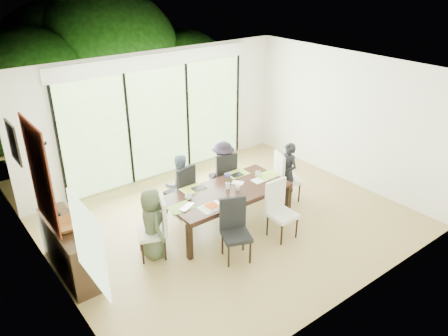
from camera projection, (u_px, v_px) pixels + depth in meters
floor at (232, 223)px, 7.86m from camera, size 6.00×5.00×0.01m
ceiling at (234, 73)px, 6.70m from camera, size 6.00×5.00×0.01m
wall_back at (158, 116)px, 9.07m from camera, size 6.00×0.02×2.70m
wall_front at (358, 218)px, 5.49m from camera, size 6.00×0.02×2.70m
wall_left at (51, 211)px, 5.62m from camera, size 0.02×5.00×2.70m
wall_right at (348, 118)px, 8.94m from camera, size 0.02×5.00×2.70m
glass_doors at (159, 123)px, 9.11m from camera, size 4.20×0.02×2.30m
blinds_header at (155, 61)px, 8.54m from camera, size 4.40×0.06×0.28m
mullion_a at (59, 147)px, 7.95m from camera, size 0.05×0.04×2.30m
mullion_b at (129, 131)px, 8.72m from camera, size 0.05×0.04×2.30m
mullion_c at (188, 117)px, 9.49m from camera, size 0.05×0.04×2.30m
mullion_d at (237, 105)px, 10.26m from camera, size 0.05×0.04×2.30m
side_window at (89, 244)px, 4.72m from camera, size 0.02×0.90×1.00m
deck at (143, 163)px, 10.31m from camera, size 6.00×1.80×0.10m
rail_top at (125, 129)px, 10.63m from camera, size 6.00×0.08×0.06m
foliage_left at (30, 98)px, 9.97m from camera, size 3.20×3.20×3.20m
foliage_mid at (107, 65)px, 11.45m from camera, size 4.00×4.00×4.00m
foliage_right at (182, 80)px, 12.10m from camera, size 2.80×2.80×2.80m
foliage_far at (61, 72)px, 11.48m from camera, size 3.60×3.60×3.60m
table_top at (227, 192)px, 7.54m from camera, size 2.20×1.01×0.05m
table_apron at (227, 196)px, 7.58m from camera, size 2.01×0.82×0.09m
table_leg_fl at (190, 242)px, 6.79m from camera, size 0.08×0.08×0.63m
table_leg_fr at (288, 200)px, 7.98m from camera, size 0.08×0.08×0.63m
table_leg_bl at (161, 218)px, 7.40m from camera, size 0.08×0.08×0.63m
table_leg_br at (257, 183)px, 8.59m from camera, size 0.08×0.08×0.63m
chair_left_end at (151, 229)px, 6.78m from camera, size 0.55×0.55×1.01m
chair_right_end at (288, 176)px, 8.43m from camera, size 0.54×0.54×1.01m
chair_far_left at (179, 189)px, 7.97m from camera, size 0.50×0.50×1.01m
chair_far_right at (223, 174)px, 8.52m from camera, size 0.51×0.51×1.01m
chair_near_left at (236, 232)px, 6.71m from camera, size 0.55×0.55×1.01m
chair_near_right at (283, 211)px, 7.26m from camera, size 0.43×0.43×1.01m
person_left_end at (152, 224)px, 6.75m from camera, size 0.42×0.60×1.18m
person_right_end at (288, 172)px, 8.39m from camera, size 0.39×0.58×1.18m
person_far_left at (180, 185)px, 7.92m from camera, size 0.61×0.46×1.18m
person_far_right at (223, 170)px, 8.47m from camera, size 0.60×0.42×1.18m
placemat_left at (181, 207)px, 7.00m from camera, size 0.40×0.29×0.01m
placemat_right at (268, 175)px, 8.05m from camera, size 0.40×0.29×0.01m
placemat_far_l at (193, 189)px, 7.57m from camera, size 0.40×0.29×0.01m
placemat_far_r at (237, 173)px, 8.12m from camera, size 0.40×0.29×0.01m
placemat_paper at (212, 207)px, 7.01m from camera, size 0.40×0.29×0.01m
tablet_far_l at (199, 188)px, 7.58m from camera, size 0.24×0.16×0.01m
tablet_far_r at (237, 175)px, 8.05m from camera, size 0.22×0.16×0.01m
papers at (259, 180)px, 7.88m from camera, size 0.27×0.20×0.00m
platter_base at (212, 206)px, 7.00m from camera, size 0.24×0.24×0.02m
platter_snacks at (212, 206)px, 7.00m from camera, size 0.18×0.18×0.01m
vase at (228, 186)px, 7.57m from camera, size 0.07×0.07×0.11m
hyacinth_stems at (228, 180)px, 7.52m from camera, size 0.04×0.04×0.15m
hyacinth_blooms at (228, 175)px, 7.48m from camera, size 0.10×0.10×0.10m
laptop at (189, 207)px, 6.98m from camera, size 0.36×0.31×0.02m
cup_a at (188, 197)px, 7.23m from camera, size 0.14×0.14×0.09m
cup_b at (238, 188)px, 7.52m from camera, size 0.13×0.13×0.08m
cup_c at (258, 174)px, 8.02m from camera, size 0.15×0.15×0.09m
book at (237, 185)px, 7.70m from camera, size 0.24×0.25×0.02m
sideboard at (70, 249)px, 6.46m from camera, size 0.41×1.47×0.82m
bowl at (67, 225)px, 6.19m from camera, size 0.44×0.44×0.11m
candlestick_base at (57, 214)px, 6.52m from camera, size 0.09×0.09×0.04m
candlestick_shaft at (51, 180)px, 6.27m from camera, size 0.02×0.02×1.15m
candlestick_pan at (43, 143)px, 6.03m from camera, size 0.09×0.09×0.03m
candle at (43, 140)px, 6.01m from camera, size 0.03×0.03×0.09m
tapestry at (40, 175)px, 5.78m from camera, size 0.02×1.00×1.50m
art_frame at (13, 143)px, 6.69m from camera, size 0.03×0.55×0.65m
art_canvas at (14, 142)px, 6.70m from camera, size 0.01×0.45×0.55m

